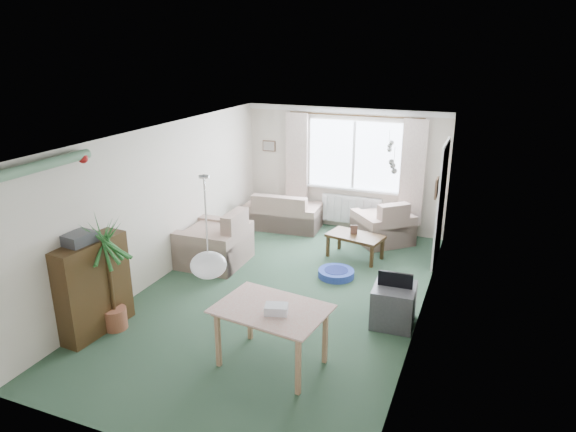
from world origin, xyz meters
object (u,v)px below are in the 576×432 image
at_px(bookshelf, 93,287).
at_px(sofa, 284,210).
at_px(dining_table, 272,337).
at_px(houseplant, 110,275).
at_px(armchair_corner, 383,221).
at_px(armchair_left, 214,236).
at_px(tv_cube, 394,305).
at_px(pet_bed, 336,273).
at_px(coffee_table, 355,246).

bearing_deg(bookshelf, sofa, 84.57).
bearing_deg(dining_table, houseplant, -178.90).
distance_m(armchair_corner, armchair_left, 3.17).
xyz_separation_m(dining_table, tv_cube, (1.13, 1.44, -0.09)).
bearing_deg(pet_bed, coffee_table, 85.14).
relative_size(coffee_table, houseplant, 0.61).
xyz_separation_m(bookshelf, pet_bed, (2.42, 2.70, -0.56)).
xyz_separation_m(tv_cube, pet_bed, (-1.12, 1.09, -0.21)).
bearing_deg(dining_table, armchair_left, 131.92).
bearing_deg(pet_bed, bookshelf, -131.90).
bearing_deg(tv_cube, sofa, 130.76).
bearing_deg(coffee_table, armchair_left, -153.13).
bearing_deg(armchair_corner, tv_cube, 62.32).
xyz_separation_m(armchair_corner, dining_table, (-0.36, -4.35, -0.06)).
distance_m(houseplant, dining_table, 2.26).
distance_m(coffee_table, pet_bed, 0.88).
bearing_deg(armchair_left, sofa, 167.15).
distance_m(armchair_left, pet_bed, 2.14).
relative_size(sofa, houseplant, 0.96).
height_order(armchair_left, bookshelf, bookshelf).
relative_size(armchair_left, bookshelf, 0.86).
bearing_deg(houseplant, pet_bed, 49.14).
relative_size(armchair_left, dining_table, 0.93).
relative_size(sofa, coffee_table, 1.57).
bearing_deg(coffee_table, pet_bed, -94.86).
distance_m(armchair_corner, dining_table, 4.36).
distance_m(coffee_table, bookshelf, 4.37).
xyz_separation_m(armchair_corner, armchair_left, (-2.43, -2.04, 0.06)).
distance_m(armchair_corner, coffee_table, 1.00).
relative_size(sofa, dining_table, 1.29).
bearing_deg(pet_bed, tv_cube, -44.41).
bearing_deg(armchair_corner, pet_bed, 36.53).
bearing_deg(houseplant, coffee_table, 56.20).
xyz_separation_m(armchair_corner, tv_cube, (0.77, -2.90, -0.15)).
bearing_deg(sofa, pet_bed, 127.66).
height_order(armchair_corner, pet_bed, armchair_corner).
bearing_deg(sofa, armchair_corner, 174.66).
relative_size(armchair_corner, coffee_table, 0.99).
xyz_separation_m(armchair_left, houseplant, (-0.15, -2.35, 0.29)).
relative_size(dining_table, tv_cube, 1.92).
distance_m(houseplant, tv_cube, 3.70).
relative_size(coffee_table, tv_cube, 1.58).
relative_size(bookshelf, houseplant, 0.81).
height_order(bookshelf, pet_bed, bookshelf).
bearing_deg(tv_cube, pet_bed, 132.78).
height_order(coffee_table, pet_bed, coffee_table).
xyz_separation_m(coffee_table, pet_bed, (-0.07, -0.86, -0.15)).
relative_size(armchair_corner, houseplant, 0.61).
xyz_separation_m(armchair_left, dining_table, (2.07, -2.31, -0.12)).
bearing_deg(armchair_left, tv_cube, 73.46).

